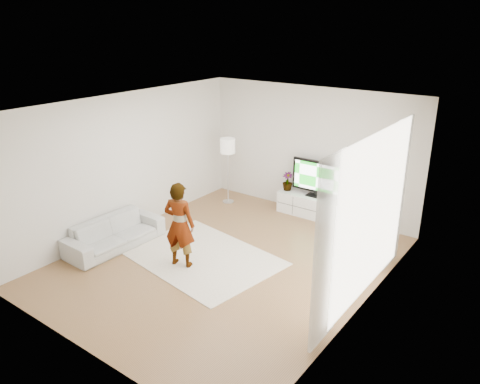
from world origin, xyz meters
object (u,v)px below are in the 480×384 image
Objects in this scene: television at (317,177)px; player at (179,225)px; rug at (202,257)px; sofa at (115,233)px; floor_lamp at (228,149)px; media_console at (315,207)px.

television is 3.48m from player.
sofa reaches higher than rug.
player is at bearing -103.47° from rug.
player is 3.19m from floor_lamp.
floor_lamp is (0.31, 3.13, 1.03)m from sofa.
player reaches higher than floor_lamp.
media_console is 1.08× the size of floor_lamp.
player is 0.80× the size of sofa.
television is 0.60× the size of sofa.
media_console is 3.02m from rug.
media_console is at bearing -32.37° from sofa.
floor_lamp is at bearing -4.18° from sofa.
television is at bearing 90.00° from media_console.
floor_lamp reaches higher than media_console.
television is 0.43× the size of rug.
floor_lamp is at bearing -167.69° from television.
player reaches higher than television.
media_console is at bearing -120.88° from player.
television is at bearing 12.31° from floor_lamp.
media_console is 2.38m from floor_lamp.
media_console is 0.61× the size of rug.
rug is 1.42× the size of sofa.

